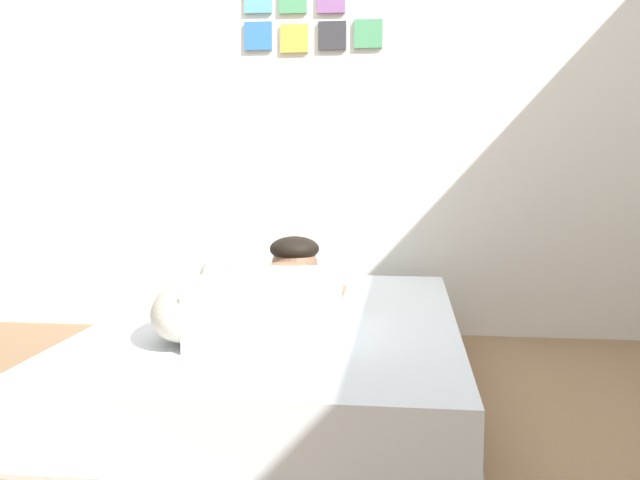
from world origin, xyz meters
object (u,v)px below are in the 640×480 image
(pillow, at_px, (272,274))
(person_lying, at_px, (279,293))
(cell_phone, at_px, (241,330))
(coffee_cup, at_px, (330,290))
(dog, at_px, (201,305))
(bed, at_px, (284,360))

(pillow, bearing_deg, person_lying, -77.35)
(person_lying, height_order, cell_phone, person_lying)
(pillow, height_order, coffee_cup, pillow)
(pillow, height_order, dog, dog)
(dog, bearing_deg, coffee_cup, 62.13)
(coffee_cup, bearing_deg, person_lying, -106.82)
(dog, height_order, coffee_cup, dog)
(bed, height_order, cell_phone, cell_phone)
(dog, height_order, cell_phone, dog)
(cell_phone, bearing_deg, bed, 69.90)
(bed, height_order, coffee_cup, coffee_cup)
(coffee_cup, relative_size, cell_phone, 0.89)
(person_lying, distance_m, cell_phone, 0.21)
(pillow, relative_size, coffee_cup, 4.16)
(bed, xyz_separation_m, coffee_cup, (0.14, 0.32, 0.21))
(bed, distance_m, dog, 0.49)
(bed, distance_m, coffee_cup, 0.41)
(bed, height_order, pillow, pillow)
(person_lying, relative_size, dog, 1.60)
(bed, height_order, dog, dog)
(dog, distance_m, cell_phone, 0.17)
(dog, xyz_separation_m, cell_phone, (0.11, 0.07, -0.10))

